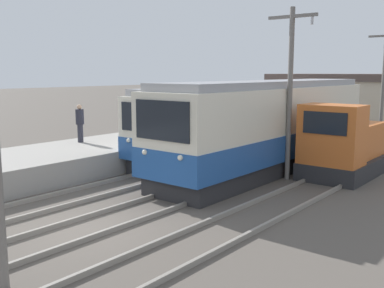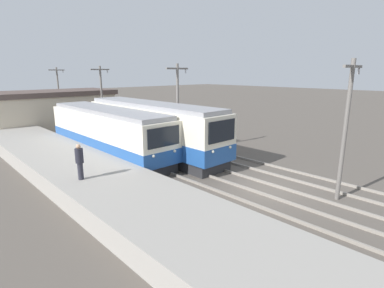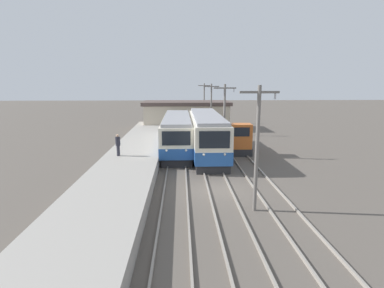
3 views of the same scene
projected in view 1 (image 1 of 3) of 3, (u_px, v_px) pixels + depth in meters
ground_plane at (84, 227)px, 12.34m from camera, size 200.00×200.00×0.00m
track_left at (31, 207)px, 13.95m from camera, size 1.54×60.00×0.14m
track_center at (88, 226)px, 12.21m from camera, size 1.54×60.00×0.14m
track_right at (170, 254)px, 10.34m from camera, size 1.54×60.00×0.14m
commuter_train_left at (236, 124)px, 22.44m from camera, size 2.84×13.21×3.53m
commuter_train_center at (271, 129)px, 19.52m from camera, size 2.84×13.96×3.85m
shunting_locomotive at (343, 147)px, 18.24m from camera, size 2.40×4.54×3.00m
catenary_mast_mid at (290, 87)px, 17.31m from camera, size 2.00×0.20×6.64m
catenary_mast_far at (383, 82)px, 26.38m from camera, size 2.00×0.20×6.64m
person_on_platform at (80, 122)px, 20.73m from camera, size 0.38×0.38×1.76m
station_building at (361, 102)px, 32.78m from camera, size 12.60×6.30×4.08m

